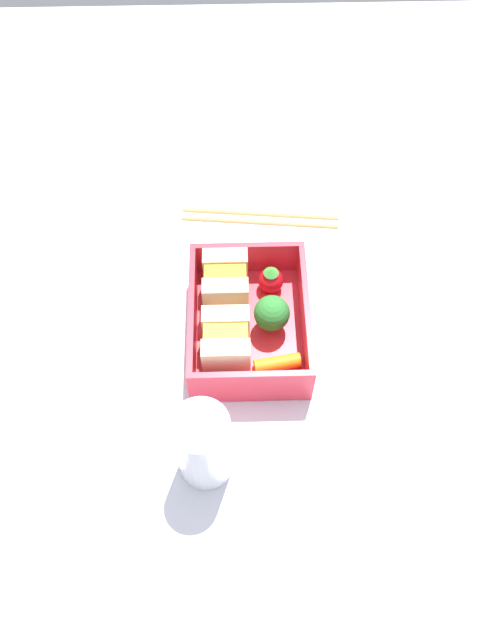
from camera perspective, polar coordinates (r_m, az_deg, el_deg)
The scene contains 10 objects.
ground_plane at distance 67.45cm, azimuth 0.00°, elevation -1.64°, with size 120.00×120.00×2.00cm, color silver.
bento_tray at distance 66.07cm, azimuth 0.00°, elevation -0.95°, with size 15.83×12.15×1.20cm, color red.
bento_rim at distance 63.71cm, azimuth 0.00°, elevation 0.31°, with size 15.83×12.15×4.32cm.
sandwich_left at distance 61.40cm, azimuth -2.09°, elevation -2.21°, with size 5.62×4.66×5.57cm.
sandwich_center_left at distance 65.12cm, azimuth -2.13°, elevation 3.18°, with size 5.62×4.66×5.57cm.
carrot_stick_far_left at distance 62.71cm, azimuth 2.62°, elevation -3.99°, with size 1.48×1.48×4.68cm, color orange.
broccoli_floret at distance 63.55cm, azimuth 2.08°, elevation 0.87°, with size 3.72×3.72×4.59cm.
strawberry_far_left at distance 67.10cm, azimuth 2.00°, elevation 3.69°, with size 2.75×2.75×3.35cm.
chopstick_pair at distance 75.69cm, azimuth 1.02°, elevation 9.45°, with size 3.85×18.92×0.70cm.
drinking_glass at distance 56.03cm, azimuth -4.17°, elevation -11.41°, with size 5.04×5.04×9.99cm, color white.
Camera 1 is at (-33.59, 0.86, 57.49)cm, focal length 35.00 mm.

